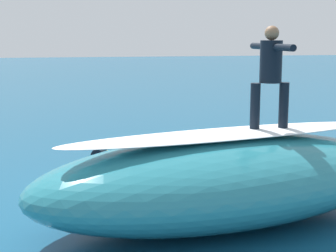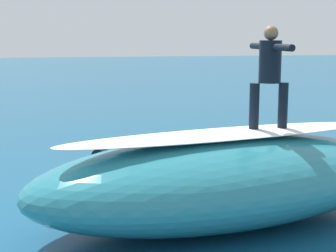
{
  "view_description": "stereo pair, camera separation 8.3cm",
  "coord_description": "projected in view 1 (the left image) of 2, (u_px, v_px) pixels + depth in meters",
  "views": [
    {
      "loc": [
        2.59,
        10.07,
        2.92
      ],
      "look_at": [
        0.5,
        0.07,
        1.15
      ],
      "focal_mm": 56.62,
      "sensor_mm": 36.0,
      "label": 1
    },
    {
      "loc": [
        2.51,
        10.08,
        2.92
      ],
      "look_at": [
        0.5,
        0.07,
        1.15
      ],
      "focal_mm": 56.62,
      "sensor_mm": 36.0,
      "label": 2
    }
  ],
  "objects": [
    {
      "name": "wave_crest",
      "position": [
        224.0,
        179.0,
        8.28
      ],
      "size": [
        6.7,
        3.98,
        1.36
      ],
      "primitive_type": "ellipsoid",
      "rotation": [
        0.0,
        0.0,
        0.2
      ],
      "color": "teal",
      "rests_on": "ground_plane"
    },
    {
      "name": "surfboard_paddling",
      "position": [
        99.0,
        159.0,
        12.4
      ],
      "size": [
        0.96,
        2.09,
        0.07
      ],
      "primitive_type": "ellipsoid",
      "rotation": [
        0.0,
        0.0,
        -1.77
      ],
      "color": "yellow",
      "rests_on": "ground_plane"
    },
    {
      "name": "wave_foam_lip",
      "position": [
        225.0,
        134.0,
        8.15
      ],
      "size": [
        5.41,
        2.02,
        0.08
      ],
      "primitive_type": "ellipsoid",
      "rotation": [
        0.0,
        0.0,
        0.2
      ],
      "color": "white",
      "rests_on": "wave_crest"
    },
    {
      "name": "foam_patch_mid",
      "position": [
        111.0,
        169.0,
        11.43
      ],
      "size": [
        0.62,
        0.64,
        0.09
      ],
      "primitive_type": "ellipsoid",
      "rotation": [
        0.0,
        0.0,
        2.29
      ],
      "color": "white",
      "rests_on": "ground_plane"
    },
    {
      "name": "surfer_paddling",
      "position": [
        98.0,
        154.0,
        12.25
      ],
      "size": [
        0.59,
        1.69,
        0.3
      ],
      "rotation": [
        0.0,
        0.0,
        -1.77
      ],
      "color": "black",
      "rests_on": "surfboard_paddling"
    },
    {
      "name": "ground_plane",
      "position": [
        191.0,
        180.0,
        10.73
      ],
      "size": [
        120.0,
        120.0,
        0.0
      ],
      "primitive_type": "plane",
      "color": "#145175"
    },
    {
      "name": "surfboard_riding",
      "position": [
        269.0,
        131.0,
        8.47
      ],
      "size": [
        2.16,
        0.5,
        0.07
      ],
      "primitive_type": "ellipsoid",
      "rotation": [
        0.0,
        0.0,
        0.02
      ],
      "color": "yellow",
      "rests_on": "wave_crest"
    },
    {
      "name": "foam_patch_near",
      "position": [
        263.0,
        186.0,
        10.14
      ],
      "size": [
        0.72,
        0.95,
        0.12
      ],
      "primitive_type": "ellipsoid",
      "rotation": [
        0.0,
        0.0,
        1.47
      ],
      "color": "white",
      "rests_on": "ground_plane"
    },
    {
      "name": "surfer_riding",
      "position": [
        271.0,
        69.0,
        8.3
      ],
      "size": [
        0.64,
        1.53,
        1.62
      ],
      "rotation": [
        0.0,
        0.0,
        0.02
      ],
      "color": "black",
      "rests_on": "surfboard_riding"
    }
  ]
}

